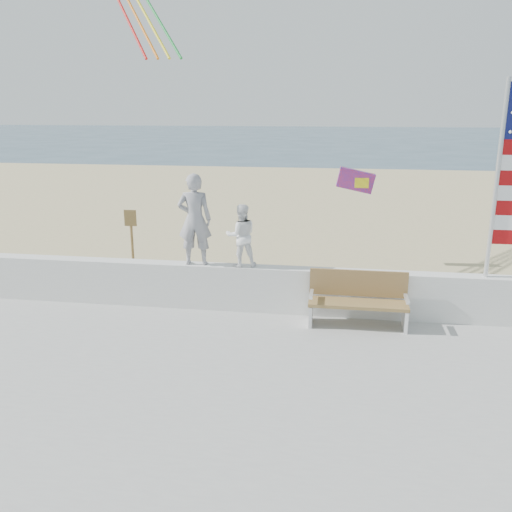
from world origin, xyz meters
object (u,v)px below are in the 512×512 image
object	(u,v)px
child	(241,236)
flag	(505,172)
adult	(195,220)
bench	(358,299)

from	to	relation	value
child	flag	size ratio (longest dim) A/B	0.35
child	adult	bearing A→B (deg)	-18.44
flag	adult	bearing A→B (deg)	180.00
adult	flag	distance (m)	5.70
child	bench	bearing A→B (deg)	150.19
bench	flag	world-z (taller)	flag
flag	bench	bearing A→B (deg)	-169.40
bench	flag	size ratio (longest dim) A/B	0.51
bench	child	bearing A→B (deg)	168.63
adult	bench	xyz separation A→B (m)	(3.18, -0.45, -1.29)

